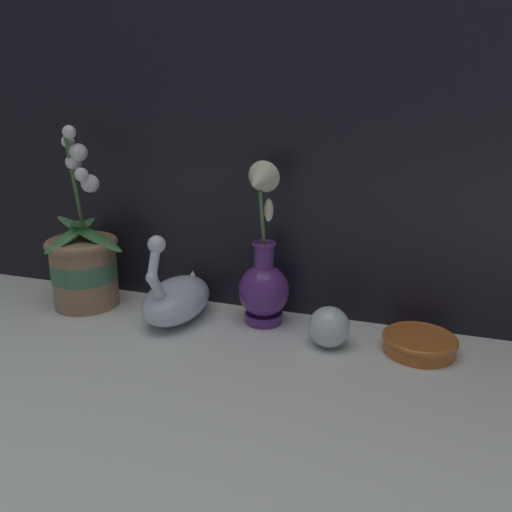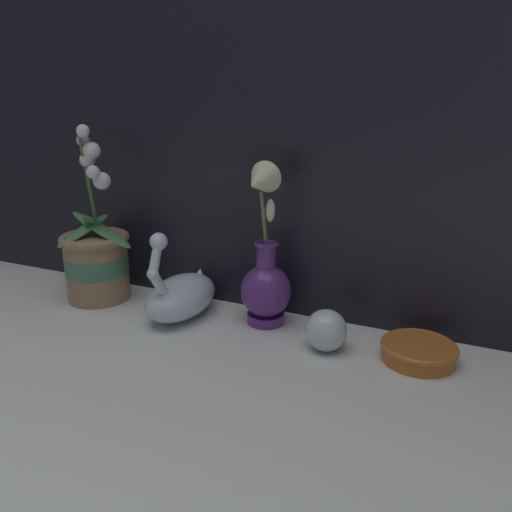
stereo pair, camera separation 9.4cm
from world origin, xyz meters
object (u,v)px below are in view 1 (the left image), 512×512
(orchid_potted_plant, at_px, (84,263))
(swan_figurine, at_px, (177,297))
(glass_sphere, at_px, (329,327))
(amber_dish, at_px, (419,342))
(blue_vase, at_px, (263,274))

(orchid_potted_plant, height_order, swan_figurine, orchid_potted_plant)
(orchid_potted_plant, height_order, glass_sphere, orchid_potted_plant)
(orchid_potted_plant, bearing_deg, glass_sphere, -2.82)
(glass_sphere, bearing_deg, orchid_potted_plant, 177.18)
(orchid_potted_plant, relative_size, amber_dish, 2.93)
(orchid_potted_plant, bearing_deg, swan_figurine, -1.14)
(swan_figurine, height_order, amber_dish, swan_figurine)
(glass_sphere, bearing_deg, blue_vase, 158.47)
(orchid_potted_plant, relative_size, blue_vase, 1.18)
(glass_sphere, bearing_deg, swan_figurine, 175.99)
(blue_vase, bearing_deg, swan_figurine, -168.66)
(glass_sphere, distance_m, amber_dish, 0.16)
(swan_figurine, height_order, glass_sphere, swan_figurine)
(orchid_potted_plant, distance_m, blue_vase, 0.40)
(blue_vase, relative_size, amber_dish, 2.49)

